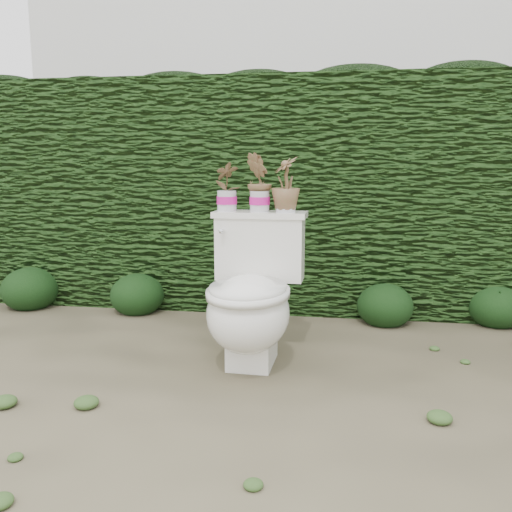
% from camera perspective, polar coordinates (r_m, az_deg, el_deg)
% --- Properties ---
extents(ground, '(60.00, 60.00, 0.00)m').
position_cam_1_polar(ground, '(2.73, -3.68, -12.50)').
color(ground, '#766D51').
rests_on(ground, ground).
extents(hedge, '(8.00, 1.00, 1.60)m').
position_cam_1_polar(hedge, '(4.11, 1.08, 6.56)').
color(hedge, '#2C531B').
rests_on(hedge, ground).
extents(house_wall, '(8.00, 3.50, 4.00)m').
position_cam_1_polar(house_wall, '(8.52, 9.52, 16.27)').
color(house_wall, silver).
rests_on(house_wall, ground).
extents(toilet, '(0.51, 0.69, 0.78)m').
position_cam_1_polar(toilet, '(2.76, -0.48, -4.49)').
color(toilet, white).
rests_on(toilet, ground).
extents(potted_plant_left, '(0.16, 0.15, 0.25)m').
position_cam_1_polar(potted_plant_left, '(2.95, -3.10, 7.17)').
color(potted_plant_left, '#297022').
rests_on(potted_plant_left, toilet).
extents(potted_plant_center, '(0.17, 0.19, 0.30)m').
position_cam_1_polar(potted_plant_center, '(2.91, 0.39, 7.62)').
color(potted_plant_center, '#297022').
rests_on(potted_plant_center, toilet).
extents(potted_plant_right, '(0.20, 0.20, 0.28)m').
position_cam_1_polar(potted_plant_right, '(2.89, 3.16, 7.37)').
color(potted_plant_right, '#297022').
rests_on(potted_plant_right, toilet).
extents(liriope_clump_1, '(0.40, 0.40, 0.32)m').
position_cam_1_polar(liriope_clump_1, '(4.24, -22.72, -2.87)').
color(liriope_clump_1, '#183713').
rests_on(liriope_clump_1, ground).
extents(liriope_clump_2, '(0.37, 0.37, 0.30)m').
position_cam_1_polar(liriope_clump_2, '(3.87, -12.42, -3.62)').
color(liriope_clump_2, '#183713').
rests_on(liriope_clump_2, ground).
extents(liriope_clump_3, '(0.36, 0.36, 0.29)m').
position_cam_1_polar(liriope_clump_3, '(3.62, -1.59, -4.44)').
color(liriope_clump_3, '#183713').
rests_on(liriope_clump_3, ground).
extents(liriope_clump_4, '(0.36, 0.36, 0.29)m').
position_cam_1_polar(liriope_clump_4, '(3.62, 13.44, -4.68)').
color(liriope_clump_4, '#183713').
rests_on(liriope_clump_4, ground).
extents(liriope_clump_5, '(0.36, 0.36, 0.29)m').
position_cam_1_polar(liriope_clump_5, '(3.83, 24.03, -4.51)').
color(liriope_clump_5, '#183713').
rests_on(liriope_clump_5, ground).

